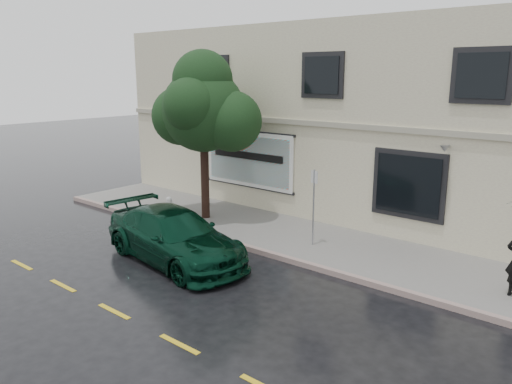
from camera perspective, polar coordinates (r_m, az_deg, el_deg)
The scene contains 10 objects.
ground at distance 14.10m, azimuth -4.03°, elevation -8.52°, with size 90.00×90.00×0.00m, color black.
sidewalk at distance 16.42m, azimuth 3.85°, elevation -5.02°, with size 20.00×3.50×0.15m, color gray.
curb at distance 15.12m, azimuth -0.08°, elevation -6.64°, with size 20.00×0.18×0.16m, color gray.
road_marking at distance 12.05m, azimuth -15.91°, elevation -12.98°, with size 19.00×0.12×0.01m, color gold.
building at distance 20.60m, azimuth 13.54°, elevation 8.14°, with size 20.00×8.12×7.00m.
billboard at distance 19.15m, azimuth -0.88°, elevation 3.77°, with size 4.30×0.16×2.20m.
car at distance 14.45m, azimuth -9.32°, elevation -5.00°, with size 2.25×5.09×1.48m, color black.
street_tree at distance 17.62m, azimuth -6.04°, elevation 9.18°, with size 2.89×2.89×5.30m.
fire_hydrant at distance 18.32m, azimuth -9.87°, elevation -1.75°, with size 0.32×0.30×0.78m.
sign_pole at distance 15.05m, azimuth 6.61°, elevation -0.87°, with size 0.28×0.11×2.34m.
Camera 1 is at (9.10, -9.41, 5.25)m, focal length 35.00 mm.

